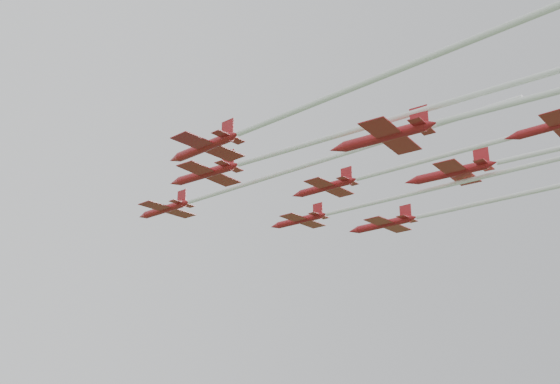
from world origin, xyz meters
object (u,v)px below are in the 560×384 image
jet_row3_mid (383,172)px  jet_row3_right (445,211)px  jet_row3_left (288,114)px  jet_row4_right (555,149)px  jet_row2_right (391,199)px  jet_row4_left (504,105)px  jet_row2_left (276,153)px  jet_lead (235,187)px

jet_row3_mid → jet_row3_right: size_ratio=0.86×
jet_row3_left → jet_row4_right: jet_row4_right is taller
jet_row2_right → jet_row3_mid: (-6.34, -6.69, 0.54)m
jet_row2_right → jet_row4_left: bearing=-128.6°
jet_row2_left → jet_row3_left: jet_row2_left is taller
jet_row2_right → jet_row2_left: bearing=168.6°
jet_row3_mid → jet_row4_left: bearing=-117.7°
jet_row2_left → jet_row3_mid: bearing=-37.0°
jet_row2_right → jet_row3_mid: size_ratio=1.44×
jet_row2_left → jet_row3_mid: (13.91, -2.76, -0.86)m
jet_row3_mid → jet_row4_right: size_ratio=0.80×
jet_row2_right → jet_row3_left: (-26.27, -18.11, -1.03)m
jet_row2_left → jet_row3_left: 15.60m
jet_row2_right → jet_row3_left: size_ratio=1.18×
jet_row3_left → jet_row3_right: jet_row3_right is taller
jet_row3_left → jet_row4_left: jet_row4_left is taller
jet_lead → jet_row3_left: size_ratio=1.21×
jet_row2_right → jet_row3_right: size_ratio=1.23×
jet_lead → jet_row3_right: (28.19, -12.08, -2.75)m
jet_lead → jet_row3_left: jet_lead is taller
jet_row3_right → jet_row4_left: size_ratio=0.94×
jet_row3_mid → jet_row3_right: 16.91m
jet_row3_left → jet_row3_mid: 23.02m
jet_row3_left → jet_row4_left: 20.78m
jet_row3_left → jet_row4_left: bearing=-50.5°
jet_row2_right → jet_row3_right: 9.41m
jet_row4_right → jet_row3_mid: bearing=107.9°
jet_row2_left → jet_row3_left: (-6.02, -14.18, -2.42)m
jet_row2_left → jet_row3_mid: 14.20m
jet_row3_right → jet_row2_right: bearing=155.6°
jet_row3_mid → jet_row4_right: (13.97, -14.65, 0.30)m
jet_lead → jet_row3_left: 30.74m
jet_row3_mid → jet_row4_left: 21.94m
jet_row3_left → jet_row4_right: size_ratio=0.97×
jet_row3_right → jet_row4_left: 33.08m
jet_row2_left → jet_row4_right: bearing=-57.7°
jet_row3_right → jet_row2_left: bearing=165.4°
jet_row3_mid → jet_row3_right: bearing=-1.2°
jet_row3_left → jet_row4_right: bearing=-25.9°
jet_lead → jet_row2_right: bearing=-53.1°
jet_row3_mid → jet_row2_left: bearing=146.2°
jet_row2_right → jet_row4_right: jet_row4_right is taller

